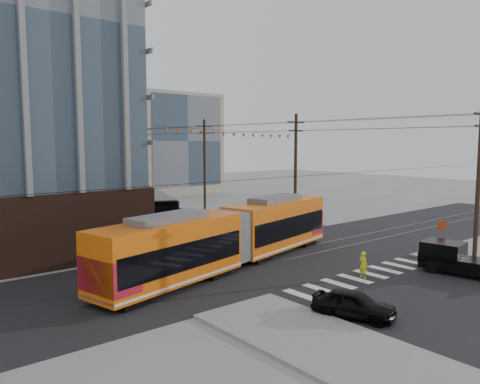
% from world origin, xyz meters
% --- Properties ---
extents(ground, '(160.00, 160.00, 0.00)m').
position_xyz_m(ground, '(0.00, 0.00, 0.00)').
color(ground, slate).
extents(bg_bldg_ne_near, '(14.00, 14.00, 16.00)m').
position_xyz_m(bg_bldg_ne_near, '(16.00, 48.00, 8.00)').
color(bg_bldg_ne_near, gray).
rests_on(bg_bldg_ne_near, ground).
extents(bg_bldg_ne_far, '(16.00, 16.00, 14.00)m').
position_xyz_m(bg_bldg_ne_far, '(18.00, 68.00, 7.00)').
color(bg_bldg_ne_far, '#8C99A5').
rests_on(bg_bldg_ne_far, ground).
extents(utility_pole_near, '(0.30, 0.30, 11.00)m').
position_xyz_m(utility_pole_near, '(8.50, -6.00, 5.50)').
color(utility_pole_near, black).
rests_on(utility_pole_near, ground).
extents(utility_pole_far, '(0.30, 0.30, 11.00)m').
position_xyz_m(utility_pole_far, '(8.50, 56.00, 5.50)').
color(utility_pole_far, black).
rests_on(utility_pole_far, ground).
extents(streetcar, '(21.35, 7.77, 4.09)m').
position_xyz_m(streetcar, '(-4.96, 4.11, 2.05)').
color(streetcar, '#E05D0C').
rests_on(streetcar, ground).
extents(city_bus, '(6.31, 11.82, 3.30)m').
position_xyz_m(city_bus, '(-1.10, 21.13, 1.65)').
color(city_bus, black).
rests_on(city_bus, ground).
extents(pickup_truck, '(2.83, 5.93, 1.93)m').
position_xyz_m(pickup_truck, '(5.25, -7.12, 0.97)').
color(pickup_truck, black).
rests_on(pickup_truck, ground).
extents(black_sedan, '(2.87, 4.26, 1.35)m').
position_xyz_m(black_sedan, '(-6.08, -6.83, 0.67)').
color(black_sedan, black).
rests_on(black_sedan, ground).
extents(parked_car_silver, '(2.26, 4.40, 1.38)m').
position_xyz_m(parked_car_silver, '(-5.67, 13.73, 0.69)').
color(parked_car_silver, gray).
rests_on(parked_car_silver, ground).
extents(parked_car_white, '(3.56, 5.37, 1.45)m').
position_xyz_m(parked_car_white, '(-5.69, 17.40, 0.72)').
color(parked_car_white, silver).
rests_on(parked_car_white, ground).
extents(parked_car_grey, '(3.63, 4.85, 1.23)m').
position_xyz_m(parked_car_grey, '(-5.47, 23.21, 0.61)').
color(parked_car_grey, '#505360').
rests_on(parked_car_grey, ground).
extents(pedestrian, '(0.46, 0.64, 1.66)m').
position_xyz_m(pedestrian, '(-0.26, -3.18, 0.83)').
color(pedestrian, yellow).
rests_on(pedestrian, ground).
extents(stop_sign, '(1.04, 1.04, 2.67)m').
position_xyz_m(stop_sign, '(7.78, -3.97, 1.33)').
color(stop_sign, '#A12E0B').
rests_on(stop_sign, ground).
extents(jersey_barrier, '(1.75, 3.68, 0.72)m').
position_xyz_m(jersey_barrier, '(8.30, 11.29, 0.36)').
color(jersey_barrier, slate).
rests_on(jersey_barrier, ground).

